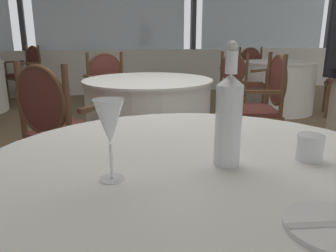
{
  "coord_description": "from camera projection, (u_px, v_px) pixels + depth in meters",
  "views": [
    {
      "loc": [
        -0.53,
        -2.34,
        1.1
      ],
      "look_at": [
        -0.27,
        -1.28,
        0.8
      ],
      "focal_mm": 34.73,
      "sensor_mm": 36.0,
      "label": 1
    }
  ],
  "objects": [
    {
      "name": "water_bottle",
      "position": [
        229.0,
        117.0,
        0.9
      ],
      "size": [
        0.07,
        0.07,
        0.34
      ],
      "color": "white",
      "rests_on": "foreground_table"
    },
    {
      "name": "dining_chair_0_0",
      "position": [
        239.0,
        81.0,
        4.23
      ],
      "size": [
        0.62,
        0.64,
        0.91
      ],
      "rotation": [
        0.0,
        0.0,
        6.74
      ],
      "color": "brown",
      "rests_on": "ground_plane"
    },
    {
      "name": "dining_chair_2_1",
      "position": [
        110.0,
        87.0,
        3.67
      ],
      "size": [
        0.62,
        0.57,
        0.93
      ],
      "rotation": [
        0.0,
        0.0,
        11.27
      ],
      "color": "brown",
      "rests_on": "ground_plane"
    },
    {
      "name": "dining_chair_1_0",
      "position": [
        28.0,
        69.0,
        5.49
      ],
      "size": [
        0.65,
        0.66,
        0.96
      ],
      "rotation": [
        0.0,
        0.0,
        3.79
      ],
      "color": "brown",
      "rests_on": "ground_plane"
    },
    {
      "name": "background_table_2",
      "position": [
        149.0,
        121.0,
        2.89
      ],
      "size": [
        1.11,
        1.11,
        0.75
      ],
      "color": "white",
      "rests_on": "ground_plane"
    },
    {
      "name": "ground_plane",
      "position": [
        162.0,
        178.0,
        2.61
      ],
      "size": [
        14.52,
        14.52,
        0.0
      ],
      "primitive_type": "plane",
      "color": "#756047"
    },
    {
      "name": "window_wall_far",
      "position": [
        113.0,
        33.0,
        6.22
      ],
      "size": [
        10.24,
        0.14,
        2.94
      ],
      "color": "silver",
      "rests_on": "ground_plane"
    },
    {
      "name": "side_plate",
      "position": [
        334.0,
        227.0,
        0.62
      ],
      "size": [
        0.19,
        0.19,
        0.01
      ],
      "primitive_type": "cylinder",
      "color": "white",
      "rests_on": "foreground_table"
    },
    {
      "name": "dining_chair_2_2",
      "position": [
        61.0,
        125.0,
        2.02
      ],
      "size": [
        0.66,
        0.66,
        0.96
      ],
      "rotation": [
        0.0,
        0.0,
        13.37
      ],
      "color": "brown",
      "rests_on": "ground_plane"
    },
    {
      "name": "water_tumbler",
      "position": [
        310.0,
        147.0,
        0.96
      ],
      "size": [
        0.08,
        0.08,
        0.08
      ],
      "primitive_type": "cylinder",
      "color": "white",
      "rests_on": "foreground_table"
    },
    {
      "name": "dining_chair_0_2",
      "position": [
        252.0,
        69.0,
        5.71
      ],
      "size": [
        0.56,
        0.5,
        0.92
      ],
      "rotation": [
        0.0,
        0.0,
        10.93
      ],
      "color": "brown",
      "rests_on": "ground_plane"
    },
    {
      "name": "dining_chair_2_0",
      "position": [
        261.0,
        100.0,
        2.84
      ],
      "size": [
        0.56,
        0.61,
        0.97
      ],
      "rotation": [
        0.0,
        0.0,
        9.18
      ],
      "color": "brown",
      "rests_on": "ground_plane"
    },
    {
      "name": "butter_knife",
      "position": [
        335.0,
        225.0,
        0.61
      ],
      "size": [
        0.18,
        0.05,
        0.0
      ],
      "primitive_type": "cube",
      "rotation": [
        0.0,
        0.0,
        -0.16
      ],
      "color": "silver",
      "rests_on": "foreground_table"
    },
    {
      "name": "background_table_0",
      "position": [
        278.0,
        87.0,
        4.86
      ],
      "size": [
        1.05,
        1.05,
        0.75
      ],
      "color": "white",
      "rests_on": "ground_plane"
    },
    {
      "name": "wine_glass",
      "position": [
        109.0,
        124.0,
        0.79
      ],
      "size": [
        0.08,
        0.08,
        0.21
      ],
      "color": "white",
      "rests_on": "foreground_table"
    }
  ]
}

